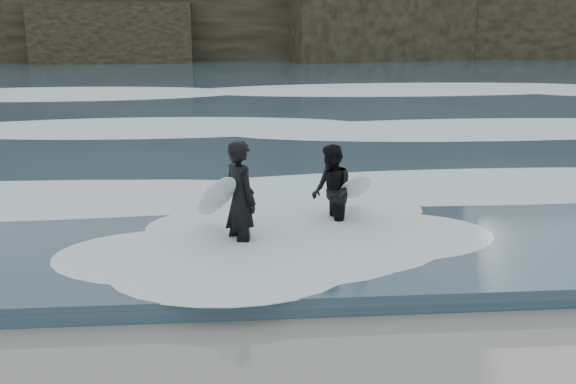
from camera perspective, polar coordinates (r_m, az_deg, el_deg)
name	(u,v)px	position (r m, az deg, el deg)	size (l,w,h in m)	color
sea	(245,86)	(35.18, -3.41, 8.37)	(90.00, 52.00, 0.30)	#2E4355
foam_near	(270,182)	(15.43, -1.45, 0.76)	(60.00, 3.20, 0.20)	white
foam_mid	(256,126)	(22.27, -2.53, 5.23)	(60.00, 4.00, 0.24)	white
foam_far	(247,90)	(31.17, -3.22, 8.08)	(60.00, 4.80, 0.30)	white
surfer_left	(237,200)	(11.88, -4.01, -0.62)	(1.25, 1.78, 2.00)	black
surfer_right	(334,192)	(12.90, 3.64, 0.01)	(1.11, 1.80, 1.72)	black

